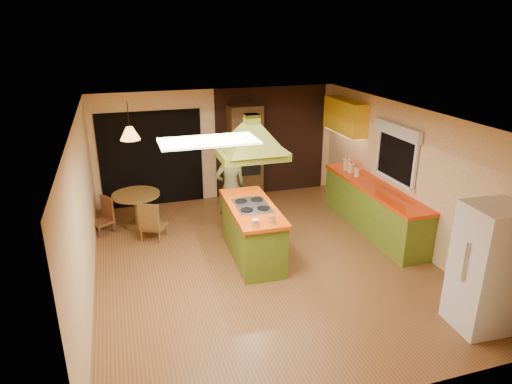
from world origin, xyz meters
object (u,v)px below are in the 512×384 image
object	(u,v)px
man	(230,188)
wall_oven	(245,153)
refrigerator	(488,268)
kitchen_island	(252,231)
canister_large	(347,165)
dining_table	(137,203)

from	to	relation	value
man	wall_oven	distance (m)	1.59
man	refrigerator	xyz separation A→B (m)	(2.40, -4.05, 0.04)
kitchen_island	man	distance (m)	1.34
man	kitchen_island	bearing A→B (deg)	91.05
kitchen_island	man	xyz separation A→B (m)	(-0.05, 1.30, 0.35)
refrigerator	canister_large	bearing A→B (deg)	90.98
man	refrigerator	bearing A→B (deg)	119.49
man	wall_oven	bearing A→B (deg)	-117.27
dining_table	canister_large	distance (m)	4.39
refrigerator	wall_oven	bearing A→B (deg)	110.61
dining_table	refrigerator	bearing A→B (deg)	-48.03
man	wall_oven	size ratio (longest dim) A/B	0.76
kitchen_island	dining_table	xyz separation A→B (m)	(-1.82, 1.88, 0.01)
wall_oven	man	bearing A→B (deg)	-116.72
man	dining_table	xyz separation A→B (m)	(-1.77, 0.58, -0.34)
man	canister_large	size ratio (longest dim) A/B	7.34
refrigerator	dining_table	distance (m)	6.25
kitchen_island	canister_large	size ratio (longest dim) A/B	8.47
wall_oven	canister_large	bearing A→B (deg)	-35.08
kitchen_island	canister_large	distance (m)	2.94
kitchen_island	wall_oven	xyz separation A→B (m)	(0.64, 2.70, 0.61)
man	dining_table	size ratio (longest dim) A/B	1.80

